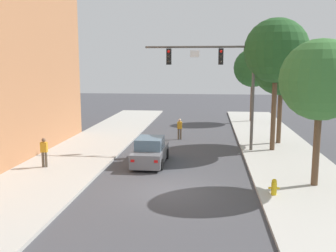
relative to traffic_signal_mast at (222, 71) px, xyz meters
name	(u,v)px	position (x,y,z in m)	size (l,w,h in m)	color
ground_plane	(170,191)	(-2.54, -8.51, -5.37)	(120.00, 120.00, 0.00)	#424247
sidewalk_left	(36,184)	(-9.04, -8.51, -5.30)	(5.00, 60.00, 0.15)	#B2AFA8
sidewalk_right	(314,194)	(3.96, -8.51, -5.30)	(5.00, 60.00, 0.15)	#B2AFA8
traffic_signal_mast	(222,71)	(0.00, 0.00, 0.00)	(7.20, 0.38, 7.50)	#514C47
car_lead_grey	(150,152)	(-4.18, -3.76, -4.65)	(1.85, 4.25, 1.60)	slate
pedestrian_sidewalk_left_walker	(44,151)	(-9.86, -5.64, -4.31)	(0.36, 0.22, 1.64)	brown
pedestrian_crossing_road	(180,128)	(-3.04, 3.92, -4.46)	(0.36, 0.22, 1.64)	brown
fire_hydrant	(274,187)	(2.11, -9.02, -4.86)	(0.48, 0.24, 0.72)	gold
street_tree_nearest	(321,80)	(4.25, -7.37, -0.28)	(3.73, 3.73, 6.83)	brown
street_tree_second	(276,51)	(3.48, 0.21, 1.30)	(4.17, 4.17, 8.64)	brown
street_tree_third	(282,66)	(4.30, 2.64, 0.37)	(4.25, 4.25, 7.73)	brown
street_tree_farthest	(253,68)	(3.51, 13.76, 0.11)	(3.83, 3.83, 7.27)	brown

